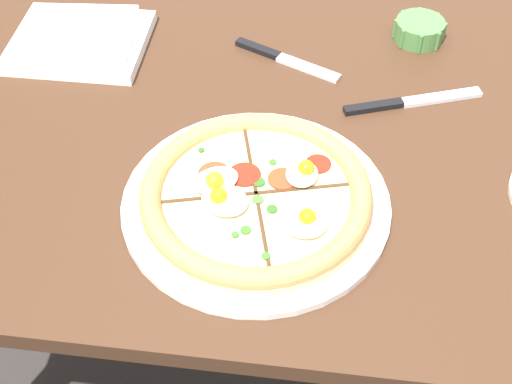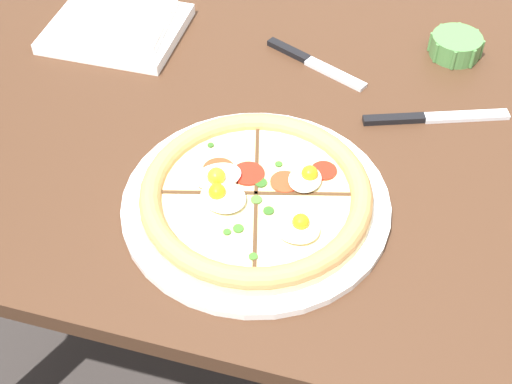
{
  "view_description": "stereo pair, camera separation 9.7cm",
  "coord_description": "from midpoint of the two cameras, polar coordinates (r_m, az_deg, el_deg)",
  "views": [
    {
      "loc": [
        -0.02,
        -0.87,
        1.5
      ],
      "look_at": [
        -0.1,
        -0.21,
        0.79
      ],
      "focal_mm": 50.0,
      "sensor_mm": 36.0,
      "label": 1
    },
    {
      "loc": [
        0.08,
        -0.85,
        1.5
      ],
      "look_at": [
        -0.1,
        -0.21,
        0.79
      ],
      "focal_mm": 50.0,
      "sensor_mm": 36.0,
      "label": 2
    }
  ],
  "objects": [
    {
      "name": "ground_plane",
      "position": [
        1.73,
        2.6,
        -13.34
      ],
      "size": [
        12.0,
        12.0,
        0.0
      ],
      "primitive_type": "plane",
      "color": "#2D2826"
    },
    {
      "name": "knife_spare",
      "position": [
        1.24,
        0.09,
        10.48
      ],
      "size": [
        0.19,
        0.1,
        0.01
      ],
      "rotation": [
        0.0,
        0.0,
        -0.43
      ],
      "color": "silver",
      "rests_on": "dining_table"
    },
    {
      "name": "pizza",
      "position": [
        0.98,
        -2.84,
        -0.55
      ],
      "size": [
        0.37,
        0.37,
        0.06
      ],
      "color": "white",
      "rests_on": "dining_table"
    },
    {
      "name": "knife_main",
      "position": [
        1.17,
        10.0,
        7.03
      ],
      "size": [
        0.22,
        0.1,
        0.01
      ],
      "rotation": [
        0.0,
        0.0,
        0.35
      ],
      "color": "silver",
      "rests_on": "dining_table"
    },
    {
      "name": "napkin_folded",
      "position": [
        1.31,
        -16.08,
        11.59
      ],
      "size": [
        0.23,
        0.2,
        0.04
      ],
      "rotation": [
        0.0,
        0.0,
        0.01
      ],
      "color": "white",
      "rests_on": "dining_table"
    },
    {
      "name": "dining_table",
      "position": [
        1.2,
        3.66,
        2.7
      ],
      "size": [
        1.5,
        0.91,
        0.76
      ],
      "color": "#422819",
      "rests_on": "ground_plane"
    },
    {
      "name": "ramekin_bowl",
      "position": [
        1.3,
        10.84,
        12.55
      ],
      "size": [
        0.09,
        0.09,
        0.04
      ],
      "color": "#4C8442",
      "rests_on": "dining_table"
    }
  ]
}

